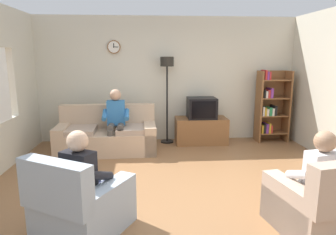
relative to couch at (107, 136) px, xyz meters
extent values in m
plane|color=#8C603D|center=(1.25, -1.79, -0.31)|extent=(12.00, 12.00, 0.00)
cube|color=beige|center=(1.25, 0.87, 1.04)|extent=(6.20, 0.12, 2.70)
cylinder|color=brown|center=(0.11, 0.79, 1.74)|extent=(0.28, 0.03, 0.28)
cylinder|color=white|center=(0.11, 0.78, 1.74)|extent=(0.24, 0.01, 0.24)
cube|color=black|center=(0.11, 0.77, 1.77)|extent=(0.02, 0.01, 0.09)
cube|color=black|center=(0.15, 0.77, 1.74)|extent=(0.11, 0.01, 0.01)
cube|color=beige|center=(-1.61, 0.31, 1.09)|extent=(0.12, 1.10, 1.20)
cube|color=tan|center=(0.00, -0.05, -0.10)|extent=(1.92, 0.88, 0.42)
cube|color=tan|center=(-0.01, 0.31, 0.35)|extent=(1.90, 0.25, 0.48)
cube|color=tan|center=(0.84, -0.03, -0.03)|extent=(0.24, 0.84, 0.56)
cube|color=tan|center=(-0.84, -0.07, -0.03)|extent=(0.24, 0.84, 0.56)
cube|color=tan|center=(0.50, -0.09, 0.16)|extent=(0.62, 0.69, 0.10)
cube|color=tan|center=(-0.50, -0.12, 0.16)|extent=(0.62, 0.69, 0.10)
cube|color=brown|center=(1.96, 0.46, -0.03)|extent=(1.10, 0.56, 0.56)
cube|color=black|center=(1.96, 0.72, -0.01)|extent=(1.10, 0.04, 0.03)
cube|color=black|center=(1.96, 0.44, 0.46)|extent=(0.60, 0.48, 0.44)
cube|color=black|center=(1.96, 0.20, 0.46)|extent=(0.50, 0.01, 0.36)
cube|color=brown|center=(3.23, 0.51, 0.46)|extent=(0.04, 0.36, 1.55)
cube|color=brown|center=(3.87, 0.51, 0.46)|extent=(0.04, 0.36, 1.55)
cube|color=brown|center=(3.55, 0.68, 0.46)|extent=(0.64, 0.02, 1.55)
cube|color=brown|center=(3.55, 0.51, -0.12)|extent=(0.60, 0.34, 0.02)
cube|color=gold|center=(3.30, 0.49, -0.02)|extent=(0.03, 0.28, 0.18)
cube|color=black|center=(3.35, 0.49, -0.01)|extent=(0.04, 0.28, 0.20)
cube|color=#72338C|center=(3.40, 0.49, -0.01)|extent=(0.05, 0.28, 0.20)
cube|color=gold|center=(3.46, 0.49, 0.00)|extent=(0.04, 0.28, 0.21)
cube|color=red|center=(3.50, 0.49, -0.02)|extent=(0.03, 0.28, 0.17)
cube|color=brown|center=(3.55, 0.51, 0.27)|extent=(0.60, 0.34, 0.02)
cube|color=silver|center=(3.30, 0.49, 0.38)|extent=(0.03, 0.28, 0.20)
cube|color=gold|center=(3.34, 0.49, 0.37)|extent=(0.03, 0.28, 0.18)
cube|color=silver|center=(3.39, 0.49, 0.35)|extent=(0.05, 0.28, 0.15)
cube|color=#267F4C|center=(3.45, 0.49, 0.37)|extent=(0.06, 0.28, 0.18)
cube|color=silver|center=(3.51, 0.49, 0.36)|extent=(0.05, 0.28, 0.16)
cube|color=black|center=(3.56, 0.49, 0.39)|extent=(0.05, 0.28, 0.21)
cube|color=brown|center=(3.55, 0.51, 0.66)|extent=(0.60, 0.34, 0.02)
cube|color=black|center=(3.30, 0.49, 0.76)|extent=(0.04, 0.28, 0.18)
cube|color=silver|center=(3.34, 0.49, 0.74)|extent=(0.04, 0.28, 0.15)
cube|color=red|center=(3.39, 0.49, 0.75)|extent=(0.04, 0.28, 0.17)
cube|color=#72338C|center=(3.45, 0.49, 0.77)|extent=(0.05, 0.28, 0.21)
cube|color=brown|center=(3.55, 0.51, 1.04)|extent=(0.60, 0.34, 0.02)
cube|color=red|center=(3.30, 0.49, 1.16)|extent=(0.04, 0.28, 0.20)
cube|color=#72338C|center=(3.35, 0.49, 1.14)|extent=(0.04, 0.28, 0.17)
cube|color=red|center=(3.39, 0.49, 1.14)|extent=(0.04, 0.28, 0.17)
cylinder|color=black|center=(1.23, 0.56, -0.30)|extent=(0.28, 0.28, 0.03)
cylinder|color=black|center=(1.23, 0.56, 0.54)|extent=(0.04, 0.04, 1.70)
cylinder|color=black|center=(1.23, 0.56, 1.44)|extent=(0.28, 0.28, 0.20)
cube|color=#9EADBC|center=(0.10, -2.76, -0.11)|extent=(1.11, 1.13, 0.40)
cube|color=#9EADBC|center=(-0.09, -3.08, 0.34)|extent=(0.78, 0.56, 0.50)
cube|color=#9EADBC|center=(-0.15, -2.59, -0.03)|extent=(0.57, 0.79, 0.56)
cube|color=#9EADBC|center=(0.36, -2.89, -0.03)|extent=(0.57, 0.79, 0.56)
cube|color=tan|center=(2.57, -2.96, -0.11)|extent=(0.94, 0.97, 0.40)
cube|color=tan|center=(2.28, -2.99, -0.03)|extent=(0.34, 0.82, 0.56)
cube|color=#3372B2|center=(0.19, 0.00, 0.47)|extent=(0.34, 0.21, 0.48)
sphere|color=tan|center=(0.19, -0.01, 0.82)|extent=(0.22, 0.22, 0.22)
cylinder|color=#4C4742|center=(0.29, -0.19, 0.23)|extent=(0.14, 0.38, 0.13)
cylinder|color=#4C4742|center=(0.11, -0.20, 0.23)|extent=(0.14, 0.38, 0.13)
cylinder|color=#4C4742|center=(0.29, -0.38, -0.05)|extent=(0.11, 0.11, 0.52)
cylinder|color=#4C4742|center=(0.11, -0.39, -0.05)|extent=(0.11, 0.11, 0.52)
cylinder|color=#3372B2|center=(0.40, -0.10, 0.45)|extent=(0.10, 0.33, 0.20)
cylinder|color=#3372B2|center=(-0.02, -0.11, 0.45)|extent=(0.10, 0.33, 0.20)
cube|color=black|center=(0.07, -2.80, 0.35)|extent=(0.39, 0.34, 0.48)
sphere|color=#D8AD8C|center=(0.08, -2.80, 0.70)|extent=(0.22, 0.22, 0.22)
cylinder|color=#2D334C|center=(0.09, -2.59, 0.11)|extent=(0.30, 0.39, 0.13)
cylinder|color=#2D334C|center=(0.24, -2.68, 0.11)|extent=(0.30, 0.39, 0.13)
cylinder|color=#2D334C|center=(0.18, -2.43, -0.11)|extent=(0.15, 0.15, 0.40)
cylinder|color=#2D334C|center=(0.34, -2.52, -0.11)|extent=(0.15, 0.15, 0.40)
cylinder|color=black|center=(-0.06, -2.61, 0.33)|extent=(0.24, 0.33, 0.20)
cylinder|color=black|center=(0.30, -2.82, 0.33)|extent=(0.24, 0.33, 0.20)
cube|color=silver|center=(2.58, -3.00, 0.35)|extent=(0.37, 0.26, 0.48)
sphere|color=#A37A5B|center=(2.58, -2.99, 0.70)|extent=(0.22, 0.22, 0.22)
cylinder|color=#4C4742|center=(2.46, -2.83, 0.11)|extent=(0.20, 0.40, 0.13)
cylinder|color=#4C4742|center=(2.64, -2.80, 0.11)|extent=(0.20, 0.40, 0.13)
cylinder|color=#4C4742|center=(2.43, -2.65, -0.11)|extent=(0.13, 0.13, 0.40)
cylinder|color=#4C4742|center=(2.60, -2.61, -0.11)|extent=(0.13, 0.13, 0.40)
cylinder|color=silver|center=(2.36, -2.94, 0.33)|extent=(0.15, 0.34, 0.20)
cylinder|color=silver|center=(2.77, -2.87, 0.33)|extent=(0.15, 0.34, 0.20)
camera|label=1|loc=(0.78, -5.80, 1.54)|focal=32.09mm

